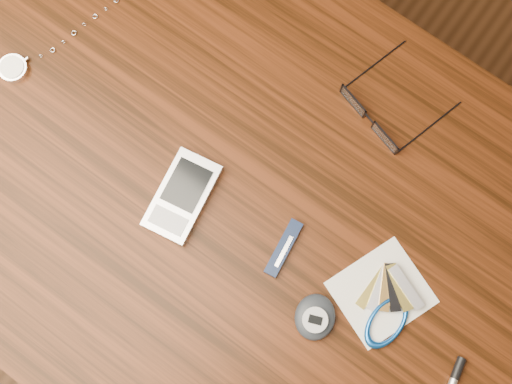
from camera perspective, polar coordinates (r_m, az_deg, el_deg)
ground at (r=1.60m, az=-2.58°, el=-4.68°), size 3.80×3.80×0.00m
desk at (r=0.96m, az=-4.29°, el=0.15°), size 1.00×0.70×0.75m
eyeglasses at (r=0.88m, az=10.34°, el=6.62°), size 0.14×0.15×0.03m
pocket_watch at (r=0.96m, az=-20.41°, el=10.56°), size 0.07×0.26×0.01m
pda_phone at (r=0.85m, az=-6.58°, el=-0.37°), size 0.08×0.13×0.02m
pedometer at (r=0.83m, az=5.26°, el=-11.02°), size 0.07×0.07×0.02m
notepad_keys at (r=0.85m, az=11.43°, el=-9.88°), size 0.13×0.14×0.01m
pocket_knife at (r=0.84m, az=2.46°, el=-5.00°), size 0.03×0.08×0.01m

